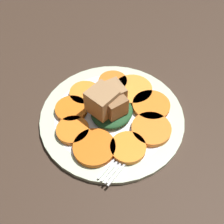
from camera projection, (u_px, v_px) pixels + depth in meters
The scene contains 13 objects.
table_slab at pixel (112, 121), 56.74cm from camera, with size 120.00×120.00×2.00cm, color #38281E.
plate at pixel (112, 117), 55.55cm from camera, with size 28.31×28.31×1.05cm.
carrot_slice_0 at pixel (94, 147), 49.97cm from camera, with size 7.67×7.67×1.02cm, color #D66114.
carrot_slice_1 at pixel (128, 148), 49.95cm from camera, with size 6.46×6.46×1.02cm, color orange.
carrot_slice_2 at pixel (151, 129), 52.43cm from camera, with size 7.46×7.46×1.02cm, color orange.
carrot_slice_3 at pixel (151, 106), 55.93cm from camera, with size 7.52×7.52×1.02cm, color orange.
carrot_slice_4 at pixel (133, 90), 58.56cm from camera, with size 8.04×8.04×1.02cm, color orange.
carrot_slice_5 at pixel (113, 82), 59.95cm from camera, with size 6.12×6.12×1.02cm, color orange.
carrot_slice_6 at pixel (85, 93), 57.93cm from camera, with size 6.35×6.35×1.02cm, color orange.
carrot_slice_7 at pixel (71, 109), 55.36cm from camera, with size 6.38×6.38×1.02cm, color orange.
carrot_slice_8 at pixel (73, 130), 52.27cm from camera, with size 6.15×6.15×1.02cm, color orange.
center_pile at pixel (109, 104), 52.85cm from camera, with size 8.47×7.68×6.71cm.
fork at pixel (133, 146), 50.49cm from camera, with size 18.29×5.41×0.40cm.
Camera 1 is at (-22.08, -25.16, 46.86)cm, focal length 45.00 mm.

